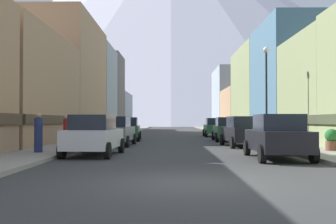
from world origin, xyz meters
name	(u,v)px	position (x,y,z in m)	size (l,w,h in m)	color
ground_plane	(189,183)	(0.00, 0.00, 0.00)	(400.00, 400.00, 0.00)	#393939
sidewalk_left	(119,134)	(-6.25, 35.00, 0.07)	(2.50, 100.00, 0.15)	gray
sidewalk_right	(230,134)	(6.25, 35.00, 0.07)	(2.50, 100.00, 0.15)	gray
storefront_left_2	(47,81)	(-12.07, 27.64, 5.27)	(9.43, 12.73, 10.89)	tan
storefront_left_3	(82,92)	(-11.21, 38.78, 5.09)	(7.72, 9.05, 10.52)	#99A5B2
storefront_left_4	(90,94)	(-12.17, 47.83, 5.33)	(9.63, 8.05, 11.01)	#66605B
storefront_left_5	(104,112)	(-11.78, 58.36, 2.99)	(8.86, 11.99, 6.20)	#99A5B2
storefront_right_2	(311,83)	(11.83, 25.17, 4.87)	(8.96, 10.01, 10.07)	slate
storefront_right_3	(273,93)	(11.42, 36.55, 4.79)	(8.14, 12.51, 9.92)	#8C9966
storefront_right_4	(252,111)	(11.54, 48.72, 2.98)	(8.38, 11.45, 6.19)	tan
storefront_right_5	(235,100)	(11.02, 61.03, 5.16)	(7.33, 12.47, 10.66)	#99A5B2
car_left_0	(94,135)	(-3.80, 7.67, 0.90)	(2.24, 4.48, 1.78)	silver
car_left_1	(116,131)	(-3.80, 14.53, 0.90)	(2.19, 4.46, 1.78)	slate
car_left_2	(127,129)	(-3.80, 20.93, 0.90)	(2.23, 4.48, 1.78)	#265933
car_right_0	(277,137)	(3.80, 6.14, 0.90)	(2.16, 4.45, 1.78)	black
car_right_1	(243,131)	(3.80, 13.74, 0.90)	(2.25, 4.48, 1.78)	black
car_right_2	(227,129)	(3.80, 20.10, 0.90)	(2.17, 4.45, 1.78)	#265933
car_right_3	(215,127)	(3.80, 28.72, 0.90)	(2.12, 4.43, 1.78)	#265933
potted_plant_0	(272,132)	(7.00, 19.55, 0.72)	(0.72, 0.72, 1.00)	brown
potted_plant_1	(80,133)	(-7.00, 19.10, 0.61)	(0.53, 0.53, 0.83)	#4C4C51
potted_plant_2	(332,139)	(7.00, 8.72, 0.67)	(0.62, 0.62, 1.00)	brown
pedestrian_0	(264,129)	(6.25, 18.80, 0.97)	(0.36, 0.36, 1.76)	maroon
pedestrian_1	(38,134)	(-6.25, 7.70, 0.95)	(0.36, 0.36, 1.73)	navy
pedestrian_2	(67,131)	(-6.25, 12.45, 0.94)	(0.36, 0.36, 1.71)	maroon
streetlamp_right	(266,80)	(5.35, 14.33, 3.99)	(0.36, 0.36, 5.86)	black
mountain_backdrop	(171,26)	(-0.31, 260.00, 65.76)	(342.70, 342.70, 131.52)	silver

